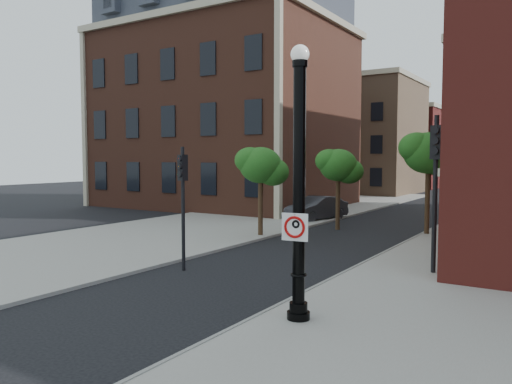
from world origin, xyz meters
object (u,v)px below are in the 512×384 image
Objects in this scene: no_parking_sign at (295,227)px; parked_car at (316,208)px; traffic_signal_left at (183,188)px; lamppost at (299,198)px; traffic_signal_right at (436,168)px.

no_parking_sign is 19.88m from parked_car.
traffic_signal_left is at bearing -68.63° from parked_car.
lamppost is 1.42× the size of parked_car.
lamppost is 6.66m from traffic_signal_left.
parked_car is (-8.12, 18.08, -1.59)m from no_parking_sign.
traffic_signal_left is at bearing 146.72° from no_parking_sign.
parked_car is at bearing 107.48° from traffic_signal_left.
no_parking_sign is at bearing -96.09° from lamppost.
no_parking_sign is 6.74m from traffic_signal_left.
lamppost reaches higher than parked_car.
lamppost is at bearing -15.67° from traffic_signal_left.
parked_car is at bearing 131.97° from traffic_signal_right.
traffic_signal_left is (2.11, -15.08, 2.15)m from parked_car.
traffic_signal_left is 0.81× the size of traffic_signal_right.
lamppost is 1.23× the size of traffic_signal_right.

